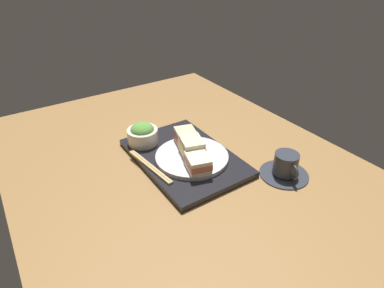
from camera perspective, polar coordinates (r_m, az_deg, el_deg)
ground_plane at (r=101.14cm, az=-1.00°, el=-4.83°), size 140.00×100.00×3.00cm
serving_tray at (r=102.95cm, az=-1.37°, el=-2.39°), size 40.22×27.29×1.98cm
sandwich_plate at (r=100.20cm, az=-0.02°, el=-2.29°), size 22.80×22.80×1.39cm
sandwich_near at (r=104.38cm, az=-1.09°, el=1.25°), size 9.40×8.35×4.79cm
sandwich_middle at (r=98.25cm, az=-0.02°, el=-0.58°), size 9.73×8.63×5.69cm
sandwich_far at (r=92.92cm, az=1.19°, el=-3.23°), size 9.48×8.35×4.32cm
salad_bowl at (r=108.20cm, az=-8.77°, el=1.77°), size 10.21×10.21×7.15cm
chopsticks_pair at (r=97.48cm, az=-7.50°, el=-3.95°), size 21.31×3.90×0.70cm
coffee_cup at (r=99.18cm, az=16.27°, el=-3.91°), size 14.64×14.64×7.47cm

